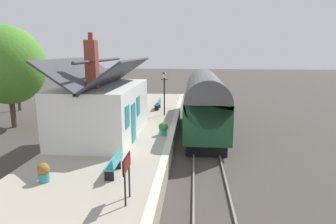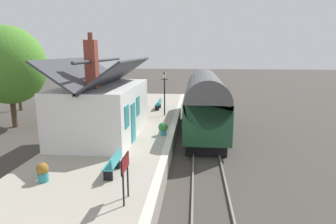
{
  "view_description": "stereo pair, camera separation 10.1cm",
  "coord_description": "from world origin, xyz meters",
  "px_view_note": "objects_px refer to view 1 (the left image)",
  "views": [
    {
      "loc": [
        -16.65,
        -0.09,
        5.81
      ],
      "look_at": [
        1.29,
        1.5,
        1.99
      ],
      "focal_mm": 30.77,
      "sensor_mm": 36.0,
      "label": 1
    },
    {
      "loc": [
        -16.65,
        -0.19,
        5.81
      ],
      "look_at": [
        1.29,
        1.5,
        1.99
      ],
      "focal_mm": 30.77,
      "sensor_mm": 36.0,
      "label": 2
    }
  ],
  "objects_px": {
    "bench_near_building": "(158,104)",
    "planter_corner_building": "(140,102)",
    "tree_mid_background": "(8,65)",
    "lamp_post_platform": "(164,85)",
    "tree_far_left": "(14,52)",
    "planter_edge_far": "(44,172)",
    "train": "(205,104)",
    "planter_bench_left": "(124,113)",
    "station_building": "(103,108)",
    "planter_bench_right": "(163,128)",
    "bench_platform_end": "(114,163)",
    "station_sign_board": "(127,167)"
  },
  "relations": [
    {
      "from": "station_building",
      "to": "station_sign_board",
      "type": "height_order",
      "value": "station_building"
    },
    {
      "from": "bench_platform_end",
      "to": "planter_bench_right",
      "type": "height_order",
      "value": "bench_platform_end"
    },
    {
      "from": "bench_platform_end",
      "to": "planter_bench_left",
      "type": "relative_size",
      "value": 1.57
    },
    {
      "from": "lamp_post_platform",
      "to": "tree_far_left",
      "type": "height_order",
      "value": "tree_far_left"
    },
    {
      "from": "tree_mid_background",
      "to": "planter_edge_far",
      "type": "bearing_deg",
      "value": -142.8
    },
    {
      "from": "planter_bench_left",
      "to": "train",
      "type": "bearing_deg",
      "value": -98.24
    },
    {
      "from": "planter_bench_left",
      "to": "planter_bench_right",
      "type": "bearing_deg",
      "value": -143.29
    },
    {
      "from": "planter_bench_right",
      "to": "tree_mid_background",
      "type": "height_order",
      "value": "tree_mid_background"
    },
    {
      "from": "station_building",
      "to": "tree_mid_background",
      "type": "height_order",
      "value": "tree_mid_background"
    },
    {
      "from": "bench_near_building",
      "to": "planter_bench_left",
      "type": "bearing_deg",
      "value": 142.39
    },
    {
      "from": "bench_platform_end",
      "to": "planter_corner_building",
      "type": "height_order",
      "value": "bench_platform_end"
    },
    {
      "from": "station_building",
      "to": "bench_near_building",
      "type": "xyz_separation_m",
      "value": [
        7.75,
        -2.26,
        -1.11
      ]
    },
    {
      "from": "planter_corner_building",
      "to": "tree_far_left",
      "type": "bearing_deg",
      "value": 81.32
    },
    {
      "from": "bench_platform_end",
      "to": "station_sign_board",
      "type": "height_order",
      "value": "station_sign_board"
    },
    {
      "from": "planter_corner_building",
      "to": "planter_bench_right",
      "type": "xyz_separation_m",
      "value": [
        -8.69,
        -3.01,
        0.01
      ]
    },
    {
      "from": "planter_bench_right",
      "to": "planter_bench_left",
      "type": "distance_m",
      "value": 5.84
    },
    {
      "from": "station_building",
      "to": "bench_near_building",
      "type": "distance_m",
      "value": 8.15
    },
    {
      "from": "train",
      "to": "planter_bench_left",
      "type": "relative_size",
      "value": 11.22
    },
    {
      "from": "bench_near_building",
      "to": "planter_corner_building",
      "type": "distance_m",
      "value": 2.08
    },
    {
      "from": "train",
      "to": "lamp_post_platform",
      "type": "xyz_separation_m",
      "value": [
        1.48,
        2.99,
        1.12
      ]
    },
    {
      "from": "planter_edge_far",
      "to": "planter_corner_building",
      "type": "relative_size",
      "value": 1.01
    },
    {
      "from": "planter_corner_building",
      "to": "planter_bench_right",
      "type": "bearing_deg",
      "value": -160.9
    },
    {
      "from": "planter_bench_left",
      "to": "station_sign_board",
      "type": "distance_m",
      "value": 12.73
    },
    {
      "from": "planter_bench_right",
      "to": "train",
      "type": "bearing_deg",
      "value": -33.4
    },
    {
      "from": "train",
      "to": "planter_corner_building",
      "type": "distance_m",
      "value": 7.42
    },
    {
      "from": "train",
      "to": "bench_near_building",
      "type": "distance_m",
      "value": 5.39
    },
    {
      "from": "bench_near_building",
      "to": "planter_edge_far",
      "type": "height_order",
      "value": "bench_near_building"
    },
    {
      "from": "planter_bench_right",
      "to": "planter_bench_left",
      "type": "xyz_separation_m",
      "value": [
        4.68,
        3.49,
        -0.15
      ]
    },
    {
      "from": "bench_near_building",
      "to": "tree_far_left",
      "type": "relative_size",
      "value": 0.18
    },
    {
      "from": "bench_near_building",
      "to": "lamp_post_platform",
      "type": "relative_size",
      "value": 0.42
    },
    {
      "from": "bench_platform_end",
      "to": "station_sign_board",
      "type": "xyz_separation_m",
      "value": [
        -2.0,
        -0.98,
        0.71
      ]
    },
    {
      "from": "station_building",
      "to": "bench_platform_end",
      "type": "height_order",
      "value": "station_building"
    },
    {
      "from": "tree_far_left",
      "to": "station_building",
      "type": "bearing_deg",
      "value": -131.76
    },
    {
      "from": "bench_near_building",
      "to": "station_building",
      "type": "bearing_deg",
      "value": 163.73
    },
    {
      "from": "lamp_post_platform",
      "to": "tree_far_left",
      "type": "relative_size",
      "value": 0.43
    },
    {
      "from": "planter_bench_right",
      "to": "tree_far_left",
      "type": "bearing_deg",
      "value": 55.64
    },
    {
      "from": "planter_bench_left",
      "to": "tree_mid_background",
      "type": "bearing_deg",
      "value": 91.73
    },
    {
      "from": "tree_far_left",
      "to": "planter_bench_right",
      "type": "bearing_deg",
      "value": -124.36
    },
    {
      "from": "planter_edge_far",
      "to": "lamp_post_platform",
      "type": "height_order",
      "value": "lamp_post_platform"
    },
    {
      "from": "bench_near_building",
      "to": "tree_mid_background",
      "type": "relative_size",
      "value": 0.18
    },
    {
      "from": "train",
      "to": "tree_mid_background",
      "type": "distance_m",
      "value": 14.85
    },
    {
      "from": "train",
      "to": "lamp_post_platform",
      "type": "relative_size",
      "value": 3.03
    },
    {
      "from": "lamp_post_platform",
      "to": "train",
      "type": "bearing_deg",
      "value": -116.32
    },
    {
      "from": "bench_near_building",
      "to": "bench_platform_end",
      "type": "distance_m",
      "value": 13.24
    },
    {
      "from": "planter_corner_building",
      "to": "station_sign_board",
      "type": "xyz_separation_m",
      "value": [
        -16.32,
        -2.64,
        0.78
      ]
    },
    {
      "from": "planter_bench_left",
      "to": "lamp_post_platform",
      "type": "xyz_separation_m",
      "value": [
        0.61,
        -3.02,
        2.08
      ]
    },
    {
      "from": "station_sign_board",
      "to": "tree_far_left",
      "type": "height_order",
      "value": "tree_far_left"
    },
    {
      "from": "lamp_post_platform",
      "to": "tree_mid_background",
      "type": "bearing_deg",
      "value": 94.27
    },
    {
      "from": "planter_bench_left",
      "to": "tree_far_left",
      "type": "bearing_deg",
      "value": 63.76
    },
    {
      "from": "bench_near_building",
      "to": "tree_far_left",
      "type": "bearing_deg",
      "value": 78.21
    }
  ]
}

